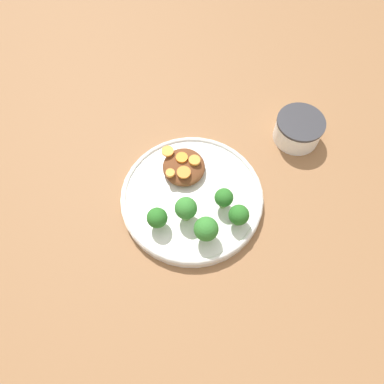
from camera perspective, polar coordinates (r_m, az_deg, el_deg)
name	(u,v)px	position (r m, az deg, el deg)	size (l,w,h in m)	color
ground_plane	(192,200)	(0.76, 0.00, -1.24)	(4.00, 4.00, 0.00)	#8C603D
plate	(192,197)	(0.75, 0.00, -0.78)	(0.28, 0.28, 0.03)	silver
dip_bowl	(299,128)	(0.85, 15.95, 9.29)	(0.10, 0.10, 0.06)	white
stew_mound	(184,167)	(0.76, -1.26, 3.83)	(0.09, 0.09, 0.03)	brown
broccoli_floret_0	(206,229)	(0.67, 2.16, -5.72)	(0.05, 0.05, 0.06)	#7FA85B
broccoli_floret_1	(186,209)	(0.69, -0.93, -2.57)	(0.04, 0.04, 0.06)	#759E51
broccoli_floret_2	(224,198)	(0.71, 4.87, -0.92)	(0.04, 0.04, 0.05)	#7FA85B
broccoli_floret_3	(157,218)	(0.69, -5.33, -3.98)	(0.04, 0.04, 0.05)	#7FA85B
broccoli_floret_4	(239,215)	(0.70, 7.14, -3.55)	(0.04, 0.04, 0.05)	#759E51
carrot_slice_0	(184,172)	(0.74, -1.26, 3.01)	(0.03, 0.03, 0.00)	orange
carrot_slice_1	(194,160)	(0.75, 0.38, 4.84)	(0.02, 0.02, 0.01)	orange
carrot_slice_2	(170,173)	(0.74, -3.33, 2.91)	(0.02, 0.02, 0.01)	orange
carrot_slice_3	(168,151)	(0.76, -3.73, 6.22)	(0.03, 0.03, 0.00)	orange
carrot_slice_4	(182,158)	(0.75, -1.57, 5.26)	(0.02, 0.02, 0.01)	orange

